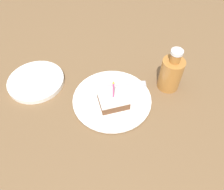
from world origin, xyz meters
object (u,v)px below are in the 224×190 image
Objects in this scene: fork at (128,84)px; side_plate at (36,81)px; plate at (112,99)px; cake_slice at (113,100)px; bottle at (171,73)px.

fork is 0.36m from side_plate.
plate is at bearing -57.83° from fork.
cake_slice is 0.53× the size of side_plate.
plate is 1.75× the size of fork.
plate is 1.33× the size of side_plate.
bottle is (0.04, 0.15, 0.05)m from fork.
plate is 2.48× the size of cake_slice.
bottle is at bearing 72.69° from side_plate.
fork and side_plate have the same top height.
bottle is 0.80× the size of side_plate.
bottle is (-0.03, 0.23, 0.04)m from cake_slice.
plate is 0.24m from bottle.
bottle is at bearing 93.00° from plate.
side_plate is (-0.12, -0.34, -0.01)m from fork.
cake_slice is at bearing -47.57° from fork.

